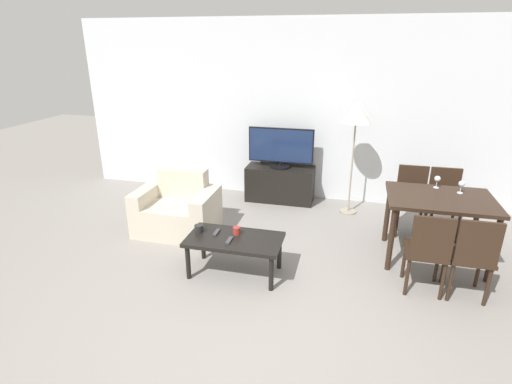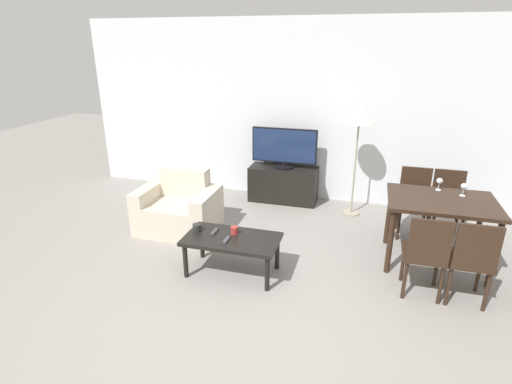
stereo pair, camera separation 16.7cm
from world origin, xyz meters
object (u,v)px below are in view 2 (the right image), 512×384
Objects in this scene: armchair at (179,210)px; floor_lamp at (360,117)px; coffee_table at (232,242)px; dining_chair_near at (426,252)px; remote_secondary at (214,232)px; tv_stand at (283,184)px; dining_table at (441,209)px; wine_glass_center at (464,187)px; dining_chair_far at (447,202)px; cup_white_near at (197,228)px; wine_glass_left at (440,182)px; dining_chair_near_right at (471,258)px; tv at (284,148)px; dining_chair_far_left at (414,198)px; cup_colored_far at (234,230)px; remote_primary at (226,240)px.

floor_lamp reaches higher than armchair.
dining_chair_near reaches higher than coffee_table.
coffee_table is 0.23m from remote_secondary.
tv_stand is 6.93× the size of remote_secondary.
dining_table is at bearing 18.32° from remote_secondary.
wine_glass_center is (1.20, -0.97, -0.54)m from floor_lamp.
coffee_table is 2.78m from dining_chair_far.
tv_stand is 2.22m from cup_white_near.
dining_table is 7.64× the size of wine_glass_left.
dining_chair_near is at bearing 180.00° from dining_chair_near_right.
tv_stand is (1.09, 1.39, -0.01)m from armchair.
cup_white_near is (-0.49, -2.16, -0.39)m from tv.
remote_secondary is (-2.13, -1.49, -0.05)m from dining_chair_far_left.
wine_glass_center is (2.33, 0.92, 0.41)m from cup_colored_far.
floor_lamp is 1.63m from wine_glass_center.
tv is 6.77× the size of wine_glass_center.
dining_chair_near is at bearing -48.58° from tv.
floor_lamp is at bearing 51.23° from cup_white_near.
floor_lamp is 10.69× the size of remote_secondary.
dining_chair_near_right is 5.95× the size of wine_glass_left.
wine_glass_left is at bearing -41.33° from floor_lamp.
cup_white_near is at bearing -178.53° from dining_chair_near_right.
tv_stand reaches higher than remote_primary.
wine_glass_center is at bearing 20.34° from remote_secondary.
remote_primary is at bearing -174.18° from dining_chair_near.
coffee_table is at bearing -89.26° from cup_colored_far.
armchair is 3.02m from dining_chair_near.
dining_chair_far is 0.67m from wine_glass_center.
dining_chair_far_left is 5.79× the size of remote_primary.
floor_lamp is at bearing 112.66° from dining_chair_near.
remote_secondary is at bearing -178.56° from dining_chair_near.
wine_glass_center is (0.22, 0.18, 0.21)m from dining_table.
remote_primary is 0.24m from remote_secondary.
tv reaches higher than dining_chair_far.
remote_secondary is 1.03× the size of wine_glass_left.
dining_chair_far is at bearing -16.39° from tv_stand.
dining_chair_near is 1.49m from dining_chair_far.
floor_lamp is (-0.97, 1.14, 0.74)m from dining_table.
dining_chair_near is at bearing -105.21° from dining_chair_far.
dining_chair_far reaches higher than remote_secondary.
cup_colored_far reaches higher than remote_secondary.
dining_table is (3.13, 0.02, 0.38)m from armchair.
dining_chair_far_left is at bearing 180.00° from dining_chair_far.
coffee_table is at bearing -6.02° from cup_white_near.
armchair is 1.01× the size of coffee_table.
dining_chair_near_right is at bearing -11.84° from armchair.
dining_chair_far reaches higher than armchair.
dining_chair_far_left is (2.94, 0.74, 0.20)m from armchair.
remote_secondary is 2.76m from wine_glass_center.
remote_secondary is at bearing -161.68° from dining_table.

